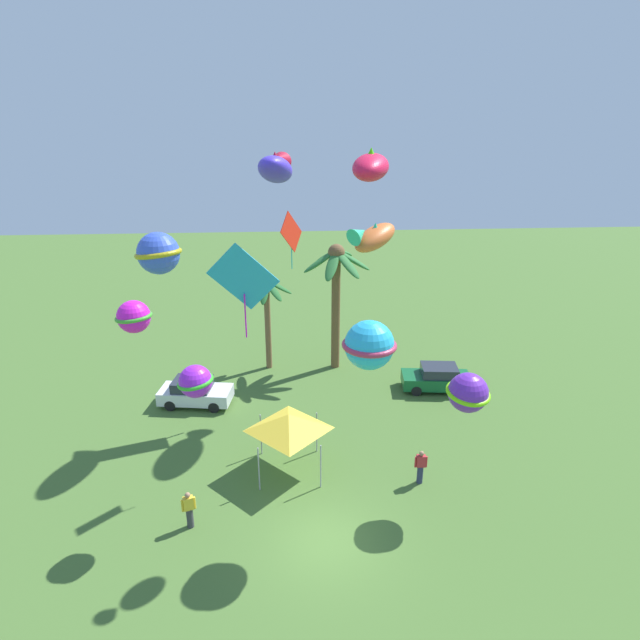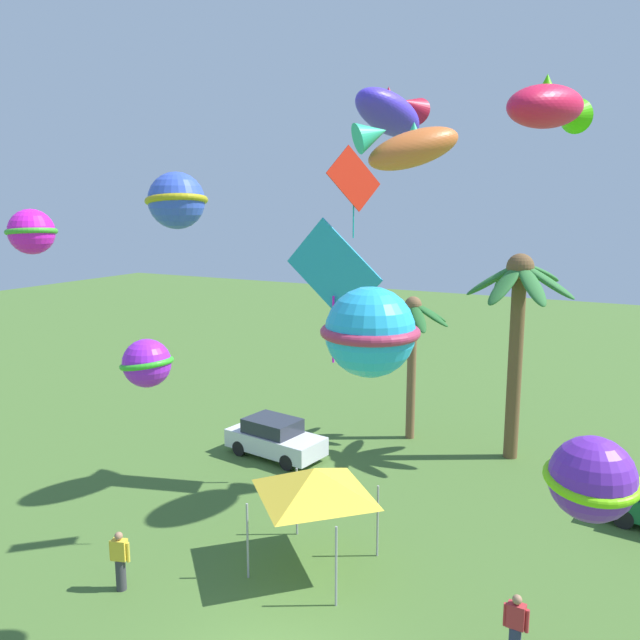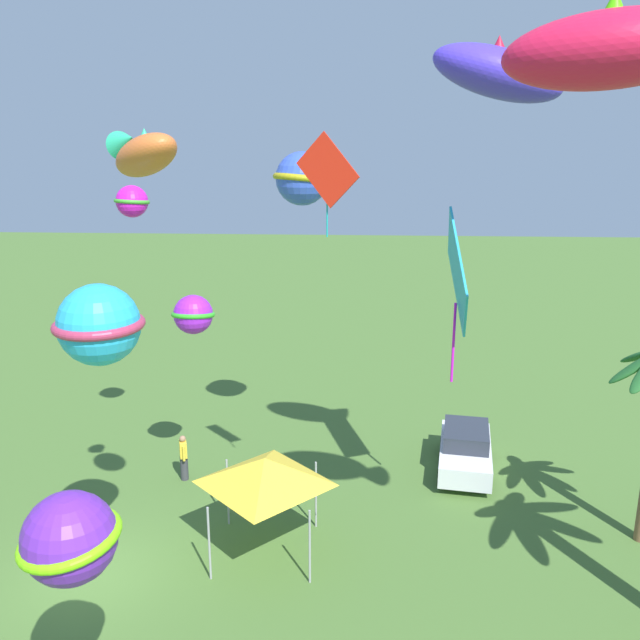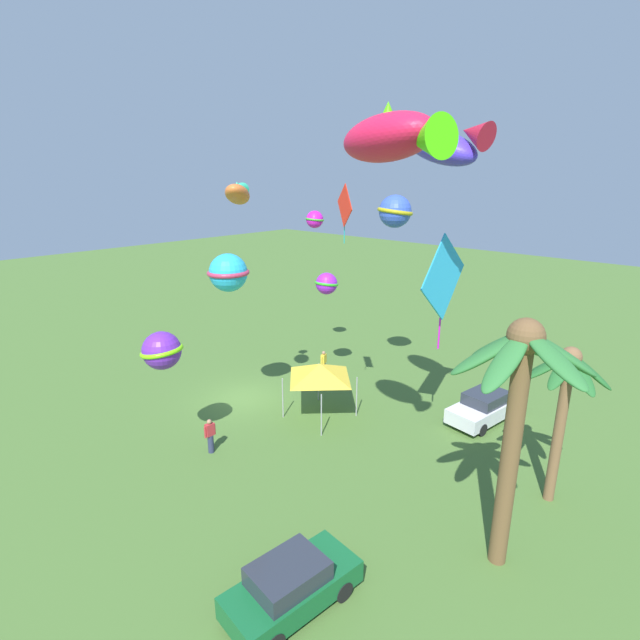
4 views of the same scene
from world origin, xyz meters
The scene contains 18 objects.
ground_plane centered at (0.00, 0.00, 0.00)m, with size 120.00×120.00×0.00m, color #476B2D.
palm_tree_0 centered at (-2.43, 15.02, 4.55)m, with size 3.12×2.86×6.05m.
palm_tree_1 centered at (1.79, 14.85, 5.87)m, with size 4.14×4.05×7.97m.
parked_car_0 centered at (7.37, 11.33, 0.75)m, with size 4.07×2.13×1.51m.
parked_car_1 centered at (-6.42, 10.60, 0.75)m, with size 4.11×2.25×1.51m.
spectator_0 centered at (4.30, 3.10, 0.81)m, with size 0.55×0.26×1.59m.
spectator_1 centered at (-5.18, 1.12, 0.81)m, with size 0.53×0.34×1.59m.
festival_tent centered at (-1.30, 4.39, 2.47)m, with size 2.86×2.86×2.85m.
kite_ball_0 centered at (-6.21, 5.06, 9.87)m, with size 2.57×2.57×1.65m.
kite_ball_1 centered at (1.58, 1.34, 7.35)m, with size 2.71×2.71×1.76m.
kite_fish_2 centered at (3.07, 11.11, 12.62)m, with size 2.70×4.19×1.70m.
kite_fish_3 centered at (-1.59, 10.15, 12.67)m, with size 2.06×3.78×1.92m.
kite_diamond_4 centered at (-1.00, 6.07, 10.41)m, with size 0.91×1.52×2.44m.
kite_ball_5 centered at (-5.86, -0.22, 9.18)m, with size 1.52×1.52×1.00m.
kite_diamond_6 centered at (-3.34, 9.54, 7.50)m, with size 3.57×0.54×4.96m.
kite_ball_7 centered at (5.64, 2.14, 4.87)m, with size 2.27×2.27×1.56m.
kite_ball_8 centered at (-4.62, 1.83, 5.90)m, with size 1.38×1.37×1.20m.
kite_fish_9 centered at (1.78, 2.60, 10.91)m, with size 2.23×2.12×1.25m.
Camera 1 is at (-1.32, -15.11, 14.57)m, focal length 29.09 mm.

